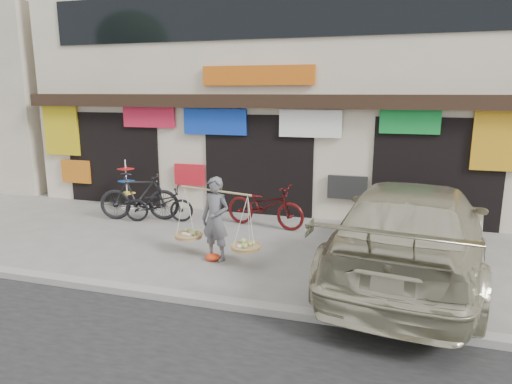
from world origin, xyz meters
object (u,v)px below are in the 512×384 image
(bike_2, at_px, (265,206))
(bike_1, at_px, (139,196))
(bike_0, at_px, (159,204))
(street_vendor, at_px, (216,222))
(suv, at_px, (412,230))
(display_rack, at_px, (127,189))

(bike_2, bearing_deg, bike_1, 105.29)
(bike_2, bearing_deg, bike_0, 106.67)
(street_vendor, height_order, bike_1, street_vendor)
(suv, bearing_deg, bike_1, -8.39)
(bike_0, distance_m, bike_2, 2.77)
(suv, bearing_deg, bike_2, -26.10)
(street_vendor, distance_m, suv, 3.68)
(bike_2, bearing_deg, suv, -114.02)
(bike_0, relative_size, bike_1, 0.85)
(bike_0, bearing_deg, bike_1, 73.27)
(bike_0, height_order, suv, suv)
(bike_1, relative_size, suv, 0.33)
(bike_1, relative_size, display_rack, 1.47)
(suv, relative_size, display_rack, 4.44)
(street_vendor, xyz_separation_m, suv, (3.67, 0.23, 0.09))
(bike_0, xyz_separation_m, display_rack, (-1.56, 0.98, 0.11))
(display_rack, bearing_deg, bike_1, -44.51)
(bike_1, height_order, suv, suv)
(suv, distance_m, display_rack, 8.19)
(bike_0, distance_m, bike_1, 0.60)
(bike_2, bearing_deg, street_vendor, -177.59)
(bike_1, bearing_deg, display_rack, 29.94)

